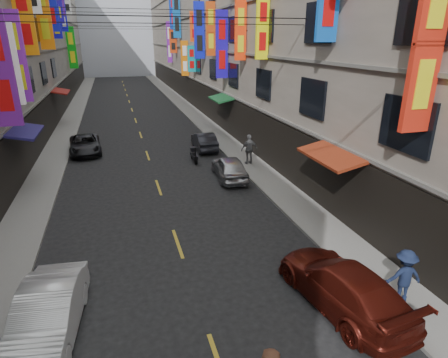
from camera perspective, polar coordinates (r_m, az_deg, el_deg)
sidewalk_left at (r=37.48m, az=-22.57°, el=7.81°), size 2.00×90.00×0.12m
sidewalk_right at (r=38.05m, az=-4.17°, el=9.49°), size 2.00×90.00×0.12m
building_row_right at (r=39.10m, az=4.83°, el=23.65°), size 10.14×90.00×19.00m
haze_block at (r=86.62m, az=-16.29°, el=22.25°), size 18.00×8.00×22.00m
shop_signage at (r=29.58m, az=-14.41°, el=23.42°), size 14.00×55.00×11.73m
street_awnings at (r=20.99m, az=-14.55°, el=7.98°), size 13.99×35.20×0.41m
overhead_cables at (r=24.63m, az=-13.13°, el=23.49°), size 14.00×38.04×1.24m
lane_markings at (r=34.37m, az=-12.99°, el=7.73°), size 0.12×80.20×0.01m
scooter_far_right at (r=23.89m, az=-4.63°, el=3.72°), size 0.50×1.80×1.14m
car_left_mid at (r=11.19m, az=-25.34°, el=-18.32°), size 1.85×4.23×1.35m
car_left_far at (r=27.25m, az=-20.42°, el=4.94°), size 2.29×4.43×1.19m
car_right_near at (r=11.71m, az=17.62°, el=-15.19°), size 2.48×4.92×1.37m
car_right_mid at (r=20.80m, az=0.84°, el=1.80°), size 1.79×3.90×1.30m
car_right_far at (r=26.46m, az=-3.05°, el=5.80°), size 1.39×3.73×1.22m
pedestrian_rnear at (r=12.26m, az=25.74°, el=-13.17°), size 1.15×0.73×1.66m
pedestrian_rfar at (r=22.90m, az=3.87°, el=4.55°), size 1.14×0.74×1.84m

